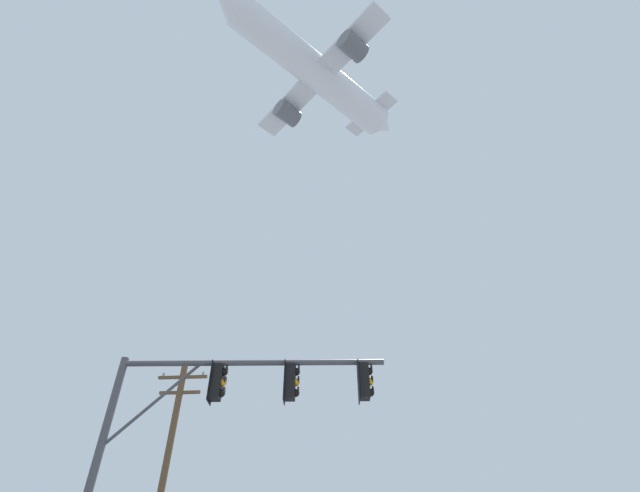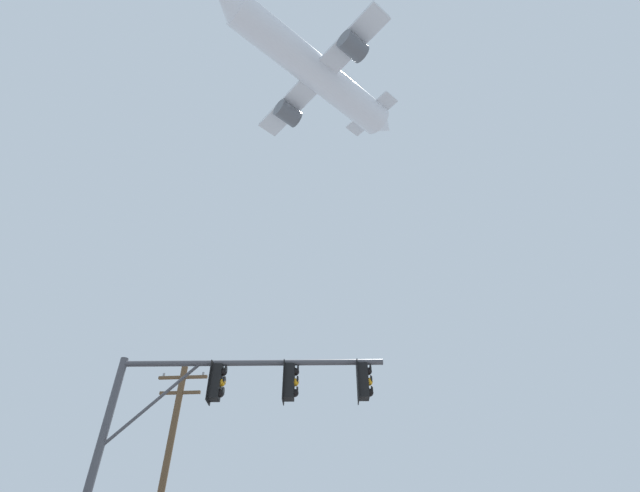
# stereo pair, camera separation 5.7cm
# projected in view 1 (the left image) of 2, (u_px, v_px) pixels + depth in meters

# --- Properties ---
(signal_pole_near) EXTENTS (6.92, 0.65, 6.40)m
(signal_pole_near) POSITION_uv_depth(u_px,v_px,m) (219.00, 412.00, 11.37)
(signal_pole_near) COLOR #4C4C51
(signal_pole_near) RESTS_ON ground
(utility_pole) EXTENTS (2.20, 0.28, 9.84)m
(utility_pole) POSITION_uv_depth(u_px,v_px,m) (163.00, 478.00, 18.09)
(utility_pole) COLOR brown
(utility_pole) RESTS_ON ground
(airplane) EXTENTS (21.15, 21.19, 7.27)m
(airplane) POSITION_uv_depth(u_px,v_px,m) (314.00, 71.00, 54.28)
(airplane) COLOR white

